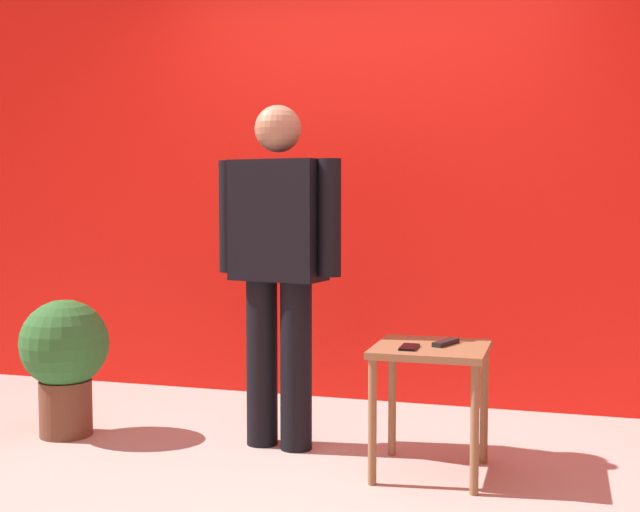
{
  "coord_description": "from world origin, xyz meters",
  "views": [
    {
      "loc": [
        1.13,
        -3.19,
        1.2
      ],
      "look_at": [
        0.04,
        0.55,
        0.92
      ],
      "focal_mm": 46.68,
      "sensor_mm": 36.0,
      "label": 1
    }
  ],
  "objects_px": {
    "side_table": "(431,367)",
    "tv_remote": "(446,343)",
    "standing_person": "(279,257)",
    "potted_plant": "(65,355)",
    "cell_phone": "(409,347)"
  },
  "relations": [
    {
      "from": "cell_phone",
      "to": "potted_plant",
      "type": "height_order",
      "value": "potted_plant"
    },
    {
      "from": "side_table",
      "to": "tv_remote",
      "type": "xyz_separation_m",
      "value": [
        0.06,
        0.04,
        0.1
      ]
    },
    {
      "from": "standing_person",
      "to": "potted_plant",
      "type": "height_order",
      "value": "standing_person"
    },
    {
      "from": "cell_phone",
      "to": "tv_remote",
      "type": "bearing_deg",
      "value": 42.01
    },
    {
      "from": "tv_remote",
      "to": "potted_plant",
      "type": "height_order",
      "value": "potted_plant"
    },
    {
      "from": "side_table",
      "to": "potted_plant",
      "type": "height_order",
      "value": "potted_plant"
    },
    {
      "from": "side_table",
      "to": "tv_remote",
      "type": "relative_size",
      "value": 3.29
    },
    {
      "from": "standing_person",
      "to": "side_table",
      "type": "bearing_deg",
      "value": -14.01
    },
    {
      "from": "tv_remote",
      "to": "potted_plant",
      "type": "xyz_separation_m",
      "value": [
        -1.91,
        0.03,
        -0.16
      ]
    },
    {
      "from": "side_table",
      "to": "potted_plant",
      "type": "bearing_deg",
      "value": 178.03
    },
    {
      "from": "cell_phone",
      "to": "tv_remote",
      "type": "distance_m",
      "value": 0.19
    },
    {
      "from": "cell_phone",
      "to": "tv_remote",
      "type": "height_order",
      "value": "tv_remote"
    },
    {
      "from": "standing_person",
      "to": "potted_plant",
      "type": "xyz_separation_m",
      "value": [
        -1.09,
        -0.13,
        -0.5
      ]
    },
    {
      "from": "cell_phone",
      "to": "potted_plant",
      "type": "bearing_deg",
      "value": 174.47
    },
    {
      "from": "tv_remote",
      "to": "cell_phone",
      "type": "bearing_deg",
      "value": -116.62
    }
  ]
}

